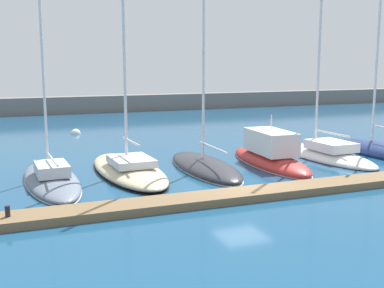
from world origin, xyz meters
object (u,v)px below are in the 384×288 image
(sailboat_slate_second, at_px, (51,177))
(dock_bollard, at_px, (8,211))
(sailboat_white_sixth, at_px, (324,153))
(sailboat_charcoal_fourth, at_px, (205,165))
(sailboat_sand_third, at_px, (128,167))
(mooring_buoy_white, at_px, (76,134))
(motorboat_red_fifth, at_px, (270,156))
(sailboat_navy_seventh, at_px, (381,150))

(sailboat_slate_second, height_order, dock_bollard, sailboat_slate_second)
(sailboat_white_sixth, bearing_deg, sailboat_charcoal_fourth, 90.46)
(sailboat_sand_third, relative_size, sailboat_white_sixth, 1.05)
(sailboat_sand_third, relative_size, sailboat_charcoal_fourth, 1.10)
(sailboat_charcoal_fourth, xyz_separation_m, mooring_buoy_white, (-5.07, 17.82, -0.31))
(sailboat_charcoal_fourth, height_order, motorboat_red_fifth, sailboat_charcoal_fourth)
(motorboat_red_fifth, distance_m, sailboat_navy_seventh, 8.90)
(sailboat_white_sixth, bearing_deg, sailboat_sand_third, 87.10)
(sailboat_white_sixth, bearing_deg, dock_bollard, 106.41)
(sailboat_slate_second, xyz_separation_m, motorboat_red_fifth, (13.31, -0.07, 0.24))
(sailboat_navy_seventh, height_order, mooring_buoy_white, sailboat_navy_seventh)
(sailboat_white_sixth, bearing_deg, mooring_buoy_white, 36.58)
(sailboat_charcoal_fourth, height_order, dock_bollard, sailboat_charcoal_fourth)
(sailboat_charcoal_fourth, relative_size, dock_bollard, 40.19)
(sailboat_white_sixth, height_order, sailboat_navy_seventh, sailboat_white_sixth)
(sailboat_slate_second, bearing_deg, sailboat_navy_seventh, -92.44)
(sailboat_slate_second, relative_size, mooring_buoy_white, 18.98)
(sailboat_charcoal_fourth, distance_m, sailboat_navy_seventh, 13.33)
(sailboat_navy_seventh, relative_size, mooring_buoy_white, 17.29)
(sailboat_sand_third, distance_m, sailboat_charcoal_fourth, 4.57)
(sailboat_sand_third, distance_m, mooring_buoy_white, 17.26)
(motorboat_red_fifth, xyz_separation_m, sailboat_white_sixth, (4.53, 0.49, -0.26))
(sailboat_sand_third, height_order, mooring_buoy_white, sailboat_sand_third)
(sailboat_navy_seventh, bearing_deg, sailboat_slate_second, 88.13)
(sailboat_white_sixth, bearing_deg, sailboat_navy_seventh, -99.63)
(sailboat_navy_seventh, xyz_separation_m, mooring_buoy_white, (-18.40, 17.93, -0.31))
(sailboat_sand_third, distance_m, sailboat_white_sixth, 13.50)
(sailboat_white_sixth, distance_m, sailboat_navy_seventh, 4.40)
(motorboat_red_fifth, bearing_deg, sailboat_navy_seventh, -87.17)
(sailboat_charcoal_fourth, xyz_separation_m, sailboat_navy_seventh, (13.33, -0.12, 0.00))
(sailboat_slate_second, distance_m, sailboat_sand_third, 4.38)
(motorboat_red_fifth, bearing_deg, mooring_buoy_white, 31.27)
(motorboat_red_fifth, bearing_deg, dock_bollard, 115.40)
(sailboat_sand_third, relative_size, sailboat_navy_seventh, 1.28)
(sailboat_sand_third, xyz_separation_m, sailboat_white_sixth, (13.50, -0.13, -0.09))
(sailboat_slate_second, relative_size, sailboat_navy_seventh, 1.10)
(sailboat_sand_third, bearing_deg, sailboat_slate_second, 94.97)
(sailboat_slate_second, height_order, sailboat_navy_seventh, sailboat_slate_second)
(motorboat_red_fifth, bearing_deg, sailboat_slate_second, 92.93)
(sailboat_charcoal_fourth, bearing_deg, mooring_buoy_white, 17.27)
(motorboat_red_fifth, distance_m, mooring_buoy_white, 20.25)
(sailboat_slate_second, distance_m, dock_bollard, 6.80)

